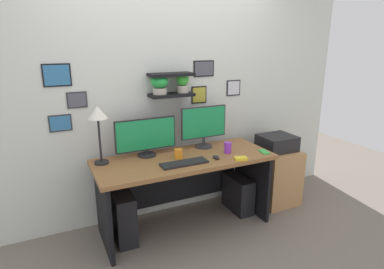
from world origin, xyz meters
name	(u,v)px	position (x,y,z in m)	size (l,w,h in m)	color
ground_plane	(185,226)	(0.00, 0.00, 0.00)	(8.00, 8.00, 0.00)	#70665B
back_wall_assembly	(167,89)	(0.00, 0.44, 1.35)	(4.40, 0.24, 2.70)	silver
desk	(183,175)	(0.00, 0.06, 0.54)	(1.73, 0.68, 0.75)	brown
monitor_left	(146,136)	(-0.32, 0.22, 0.94)	(0.60, 0.18, 0.37)	black
monitor_right	(204,125)	(0.32, 0.22, 0.99)	(0.51, 0.18, 0.44)	#2D2D33
keyboard	(184,163)	(-0.08, -0.16, 0.76)	(0.44, 0.14, 0.02)	black
computer_mouse	(216,157)	(0.26, -0.16, 0.77)	(0.06, 0.09, 0.03)	black
desk_lamp	(98,118)	(-0.76, 0.19, 1.18)	(0.18, 0.18, 0.54)	black
cell_phone	(264,152)	(0.79, -0.20, 0.76)	(0.07, 0.14, 0.01)	green
coffee_mug	(178,154)	(-0.06, 0.01, 0.80)	(0.08, 0.08, 0.09)	orange
scissors_tray	(241,158)	(0.46, -0.28, 0.76)	(0.12, 0.08, 0.02)	yellow
water_cup	(228,148)	(0.44, -0.06, 0.81)	(0.07, 0.07, 0.11)	purple
drawer_cabinet	(274,176)	(1.18, 0.06, 0.32)	(0.44, 0.50, 0.64)	tan
printer	(277,143)	(1.18, 0.06, 0.72)	(0.38, 0.34, 0.17)	black
computer_tower_left	(123,217)	(-0.63, 0.05, 0.24)	(0.18, 0.40, 0.48)	black
computer_tower_right	(238,194)	(0.67, 0.06, 0.20)	(0.18, 0.40, 0.39)	black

